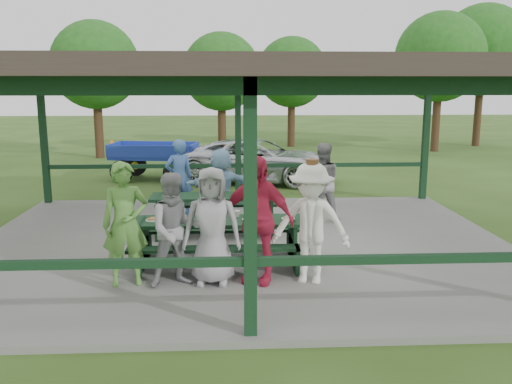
{
  "coord_description": "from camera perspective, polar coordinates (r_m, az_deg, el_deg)",
  "views": [
    {
      "loc": [
        -0.24,
        -9.8,
        3.01
      ],
      "look_at": [
        0.24,
        -0.3,
        1.13
      ],
      "focal_mm": 38.0,
      "sensor_mm": 36.0,
      "label": 1
    }
  ],
  "objects": [
    {
      "name": "pavilion_structure",
      "position": [
        9.8,
        -1.54,
        12.12
      ],
      "size": [
        10.6,
        8.6,
        3.24
      ],
      "color": "black",
      "rests_on": "concrete_slab"
    },
    {
      "name": "tree_far_left",
      "position": [
        23.56,
        -16.57,
        12.66
      ],
      "size": [
        3.58,
        3.58,
        5.6
      ],
      "color": "#312313",
      "rests_on": "ground"
    },
    {
      "name": "concrete_slab",
      "position": [
        10.24,
        -1.45,
        -5.6
      ],
      "size": [
        10.0,
        8.0,
        0.1
      ],
      "primitive_type": "cube",
      "color": "slate",
      "rests_on": "ground"
    },
    {
      "name": "contestant_white_fedora",
      "position": [
        8.04,
        5.79,
        -3.3
      ],
      "size": [
        1.32,
        1.0,
        1.86
      ],
      "rotation": [
        0.0,
        0.0,
        -0.32
      ],
      "color": "white",
      "rests_on": "concrete_slab"
    },
    {
      "name": "farm_trailer",
      "position": [
        17.72,
        -10.65,
        3.3
      ],
      "size": [
        3.67,
        1.93,
        1.27
      ],
      "rotation": [
        0.0,
        0.0,
        -0.15
      ],
      "color": "#1B3199",
      "rests_on": "ground"
    },
    {
      "name": "pickup_truck",
      "position": [
        17.05,
        0.11,
        3.35
      ],
      "size": [
        5.29,
        3.47,
        1.35
      ],
      "primitive_type": "imported",
      "rotation": [
        0.0,
        0.0,
        1.3
      ],
      "color": "silver",
      "rests_on": "ground"
    },
    {
      "name": "tree_left",
      "position": [
        23.89,
        -3.67,
        12.48
      ],
      "size": [
        3.36,
        3.36,
        5.25
      ],
      "color": "#312313",
      "rests_on": "ground"
    },
    {
      "name": "contestant_grey_left",
      "position": [
        7.97,
        -8.43,
        -3.98
      ],
      "size": [
        0.97,
        0.85,
        1.68
      ],
      "primitive_type": "imported",
      "rotation": [
        0.0,
        0.0,
        0.3
      ],
      "color": "gray",
      "rests_on": "concrete_slab"
    },
    {
      "name": "tree_far_right",
      "position": [
        29.32,
        22.77,
        13.59
      ],
      "size": [
        4.4,
        4.4,
        6.87
      ],
      "color": "#312313",
      "rests_on": "ground"
    },
    {
      "name": "tree_mid",
      "position": [
        26.88,
        3.8,
        12.44
      ],
      "size": [
        3.4,
        3.4,
        5.32
      ],
      "color": "#312313",
      "rests_on": "ground"
    },
    {
      "name": "picnic_table_far",
      "position": [
        10.88,
        -4.28,
        -1.77
      ],
      "size": [
        2.57,
        1.39,
        0.75
      ],
      "color": "black",
      "rests_on": "concrete_slab"
    },
    {
      "name": "tree_right",
      "position": [
        26.2,
        18.81,
        13.27
      ],
      "size": [
        3.98,
        3.98,
        6.22
      ],
      "color": "#312313",
      "rests_on": "ground"
    },
    {
      "name": "ground",
      "position": [
        10.26,
        -1.45,
        -5.87
      ],
      "size": [
        90.0,
        90.0,
        0.0
      ],
      "primitive_type": "plane",
      "color": "#2E4A17",
      "rests_on": "ground"
    },
    {
      "name": "spectator_lblue",
      "position": [
        11.52,
        -3.71,
        0.66
      ],
      "size": [
        1.57,
        0.94,
        1.61
      ],
      "primitive_type": "imported",
      "rotation": [
        0.0,
        0.0,
        3.48
      ],
      "color": "#88B5D3",
      "rests_on": "concrete_slab"
    },
    {
      "name": "picnic_table_near",
      "position": [
        8.94,
        -3.95,
        -4.6
      ],
      "size": [
        2.81,
        1.39,
        0.75
      ],
      "color": "black",
      "rests_on": "concrete_slab"
    },
    {
      "name": "spectator_grey",
      "position": [
        11.7,
        6.93,
        1.0
      ],
      "size": [
        0.84,
        0.66,
        1.71
      ],
      "primitive_type": "imported",
      "rotation": [
        0.0,
        0.0,
        3.12
      ],
      "color": "gray",
      "rests_on": "concrete_slab"
    },
    {
      "name": "spectator_blue",
      "position": [
        12.28,
        -8.1,
        1.52
      ],
      "size": [
        0.74,
        0.62,
        1.73
      ],
      "primitive_type": "imported",
      "rotation": [
        0.0,
        0.0,
        3.51
      ],
      "color": "#3F68A5",
      "rests_on": "concrete_slab"
    },
    {
      "name": "contestant_red",
      "position": [
        8.0,
        0.08,
        -2.93
      ],
      "size": [
        1.21,
        0.82,
        1.91
      ],
      "primitive_type": "imported",
      "rotation": [
        0.0,
        0.0,
        -0.35
      ],
      "color": "#C02445",
      "rests_on": "concrete_slab"
    },
    {
      "name": "table_setting",
      "position": [
        8.87,
        -3.9,
        -2.7
      ],
      "size": [
        2.43,
        0.45,
        0.1
      ],
      "color": "white",
      "rests_on": "picnic_table_near"
    },
    {
      "name": "contestant_grey_mid",
      "position": [
        7.99,
        -4.66,
        -3.59
      ],
      "size": [
        0.89,
        0.61,
        1.75
      ],
      "primitive_type": "imported",
      "rotation": [
        0.0,
        0.0,
        -0.06
      ],
      "color": "#969699",
      "rests_on": "concrete_slab"
    },
    {
      "name": "contestant_green",
      "position": [
        8.13,
        -13.58,
        -3.31
      ],
      "size": [
        0.75,
        0.57,
        1.84
      ],
      "primitive_type": "imported",
      "rotation": [
        0.0,
        0.0,
        0.21
      ],
      "color": "#538E38",
      "rests_on": "concrete_slab"
    }
  ]
}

